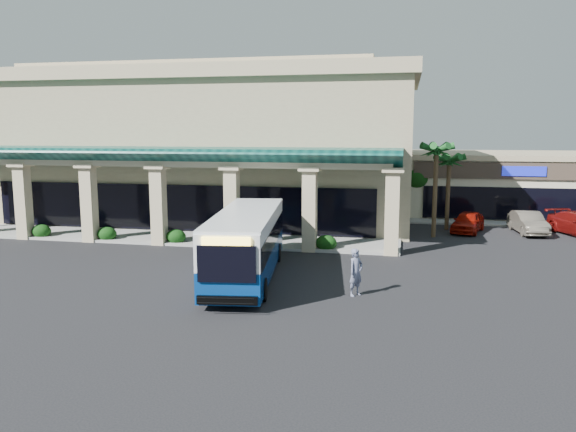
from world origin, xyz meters
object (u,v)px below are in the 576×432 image
(car_silver, at_px, (468,222))
(pedestrian, at_px, (356,272))
(car_white, at_px, (528,223))
(transit_bus, at_px, (247,245))

(car_silver, bearing_deg, pedestrian, -93.38)
(car_silver, height_order, car_white, car_white)
(pedestrian, relative_size, car_white, 0.45)
(car_white, bearing_deg, transit_bus, -142.13)
(transit_bus, distance_m, pedestrian, 5.50)
(transit_bus, height_order, pedestrian, transit_bus)
(pedestrian, bearing_deg, car_silver, 15.62)
(car_white, bearing_deg, car_silver, 178.05)
(pedestrian, xyz_separation_m, car_silver, (6.01, 16.11, -0.28))
(transit_bus, xyz_separation_m, car_silver, (11.15, 14.25, -0.83))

